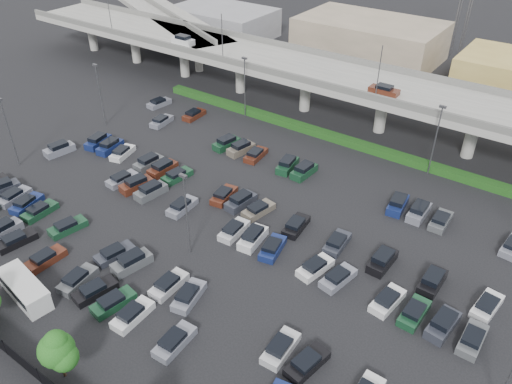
{
  "coord_description": "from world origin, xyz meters",
  "views": [
    {
      "loc": [
        30.88,
        -38.54,
        37.21
      ],
      "look_at": [
        0.74,
        3.72,
        2.0
      ],
      "focal_mm": 35.0,
      "sensor_mm": 36.0,
      "label": 1
    }
  ],
  "objects": [
    {
      "name": "tree_row",
      "position": [
        0.7,
        -26.53,
        3.52
      ],
      "size": [
        65.07,
        3.66,
        5.94
      ],
      "color": "#332316",
      "rests_on": "ground"
    },
    {
      "name": "light_poles",
      "position": [
        -4.13,
        2.0,
        6.24
      ],
      "size": [
        66.9,
        48.38,
        10.3
      ],
      "color": "#49494E",
      "rests_on": "ground"
    },
    {
      "name": "ground",
      "position": [
        0.0,
        0.0,
        0.0
      ],
      "size": [
        280.0,
        280.0,
        0.0
      ],
      "primitive_type": "plane",
      "color": "black"
    },
    {
      "name": "parked_cars",
      "position": [
        -1.43,
        -3.74,
        0.62
      ],
      "size": [
        62.95,
        41.63,
        1.67
      ],
      "color": "navy",
      "rests_on": "ground"
    },
    {
      "name": "distant_buildings",
      "position": [
        12.38,
        61.81,
        3.74
      ],
      "size": [
        138.0,
        24.0,
        9.0
      ],
      "color": "gray",
      "rests_on": "ground"
    },
    {
      "name": "fence",
      "position": [
        -0.05,
        -28.0,
        0.9
      ],
      "size": [
        70.0,
        0.1,
        2.0
      ],
      "color": "black",
      "rests_on": "ground"
    },
    {
      "name": "hedge",
      "position": [
        0.0,
        25.0,
        0.55
      ],
      "size": [
        66.0,
        1.6,
        1.1
      ],
      "primitive_type": "cube",
      "color": "#124014",
      "rests_on": "ground"
    },
    {
      "name": "shuttle_bus",
      "position": [
        -8.82,
        -22.83,
        1.24
      ],
      "size": [
        7.38,
        3.45,
        2.28
      ],
      "color": "silver",
      "rests_on": "ground"
    },
    {
      "name": "overpass",
      "position": [
        -0.21,
        31.96,
        6.97
      ],
      "size": [
        150.0,
        13.0,
        15.8
      ],
      "color": "gray",
      "rests_on": "ground"
    },
    {
      "name": "on_ramp",
      "position": [
        -52.1,
        43.05,
        6.86
      ],
      "size": [
        50.93,
        30.13,
        8.8
      ],
      "color": "gray",
      "rests_on": "ground"
    }
  ]
}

